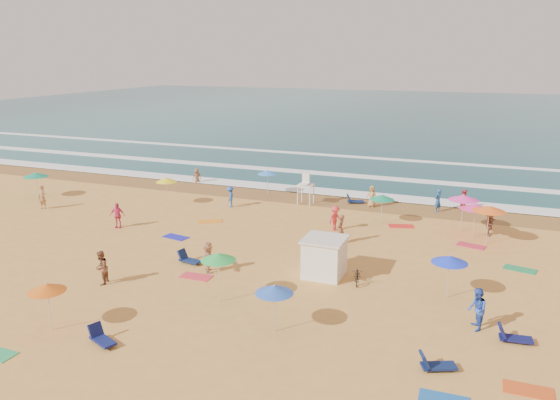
% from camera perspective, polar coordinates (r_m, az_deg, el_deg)
% --- Properties ---
extents(ground, '(220.00, 220.00, 0.00)m').
position_cam_1_polar(ground, '(32.90, 0.93, -5.52)').
color(ground, gold).
rests_on(ground, ground).
extents(ocean, '(220.00, 140.00, 0.18)m').
position_cam_1_polar(ocean, '(113.98, 16.08, 8.58)').
color(ocean, '#0C4756').
rests_on(ocean, ground).
extents(wet_sand, '(220.00, 220.00, 0.00)m').
position_cam_1_polar(wet_sand, '(44.28, 6.61, -0.20)').
color(wet_sand, olive).
rests_on(wet_sand, ground).
extents(surf_foam, '(200.00, 18.70, 0.05)m').
position_cam_1_polar(surf_foam, '(52.60, 9.11, 2.24)').
color(surf_foam, white).
rests_on(surf_foam, ground).
extents(cabana, '(2.00, 2.00, 2.00)m').
position_cam_1_polar(cabana, '(29.37, 4.65, -6.07)').
color(cabana, white).
rests_on(cabana, ground).
extents(cabana_roof, '(2.20, 2.20, 0.12)m').
position_cam_1_polar(cabana_roof, '(29.00, 4.69, -4.11)').
color(cabana_roof, silver).
rests_on(cabana_roof, cabana).
extents(bicycle, '(0.85, 1.64, 0.82)m').
position_cam_1_polar(bicycle, '(28.87, 8.09, -7.81)').
color(bicycle, black).
rests_on(bicycle, ground).
extents(lifeguard_stand, '(1.20, 1.20, 2.10)m').
position_cam_1_polar(lifeguard_stand, '(43.19, 2.70, 0.93)').
color(lifeguard_stand, white).
rests_on(lifeguard_stand, ground).
extents(beach_umbrellas, '(64.62, 26.78, 0.80)m').
position_cam_1_polar(beach_umbrellas, '(33.19, 3.67, -1.54)').
color(beach_umbrellas, green).
rests_on(beach_umbrellas, ground).
extents(loungers, '(46.25, 26.34, 0.34)m').
position_cam_1_polar(loungers, '(27.64, 12.00, -9.62)').
color(loungers, '#0D1745').
rests_on(loungers, ground).
extents(towels, '(39.88, 23.82, 0.03)m').
position_cam_1_polar(towels, '(30.04, -1.19, -7.55)').
color(towels, '#C95319').
rests_on(towels, ground).
extents(beachgoers, '(42.59, 23.14, 2.13)m').
position_cam_1_polar(beachgoers, '(35.97, 4.05, -2.38)').
color(beachgoers, brown).
rests_on(beachgoers, ground).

